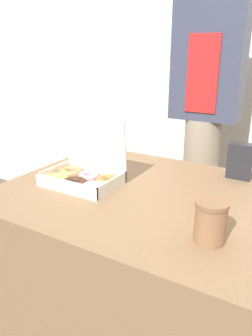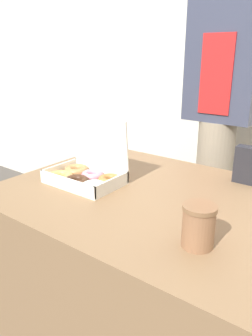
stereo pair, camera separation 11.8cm
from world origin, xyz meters
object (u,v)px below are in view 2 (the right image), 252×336
donut_box (85,174)px  coffee_cup (199,226)px  person_customer (219,110)px  napkin_holder (248,165)px

donut_box → coffee_cup: (0.56, -0.15, 0.02)m
donut_box → person_customer: (0.22, 0.77, 0.17)m
napkin_holder → person_customer: person_customer is taller
donut_box → person_customer: size_ratio=0.17×
donut_box → napkin_holder: bearing=36.8°
coffee_cup → person_customer: (-0.33, 0.92, 0.15)m
donut_box → coffee_cup: donut_box is taller
donut_box → person_customer: bearing=73.8°
donut_box → napkin_holder: 0.64m
donut_box → coffee_cup: bearing=-15.3°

